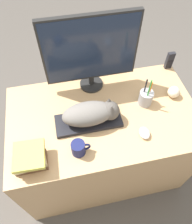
{
  "coord_description": "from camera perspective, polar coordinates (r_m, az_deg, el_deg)",
  "views": [
    {
      "loc": [
        -0.22,
        -0.42,
        1.89
      ],
      "look_at": [
        -0.05,
        0.35,
        0.82
      ],
      "focal_mm": 35.0,
      "sensor_mm": 36.0,
      "label": 1
    }
  ],
  "objects": [
    {
      "name": "ground_plane",
      "position": [
        1.95,
        3.96,
        -22.65
      ],
      "size": [
        12.0,
        12.0,
        0.0
      ],
      "primitive_type": "plane",
      "color": "#4C4742"
    },
    {
      "name": "desk",
      "position": [
        1.71,
        1.63,
        -8.06
      ],
      "size": [
        1.22,
        0.72,
        0.76
      ],
      "color": "tan",
      "rests_on": "ground_plane"
    },
    {
      "name": "keyboard",
      "position": [
        1.35,
        -1.98,
        -2.37
      ],
      "size": [
        0.41,
        0.16,
        0.02
      ],
      "color": "black",
      "rests_on": "desk"
    },
    {
      "name": "cat",
      "position": [
        1.29,
        -0.79,
        -0.25
      ],
      "size": [
        0.35,
        0.16,
        0.14
      ],
      "color": "#66605B",
      "rests_on": "keyboard"
    },
    {
      "name": "monitor",
      "position": [
        1.35,
        -1.4,
        15.54
      ],
      "size": [
        0.58,
        0.16,
        0.53
      ],
      "color": "black",
      "rests_on": "desk"
    },
    {
      "name": "computer_mouse",
      "position": [
        1.32,
        12.56,
        -5.36
      ],
      "size": [
        0.06,
        0.08,
        0.04
      ],
      "color": "silver",
      "rests_on": "desk"
    },
    {
      "name": "coffee_mug",
      "position": [
        1.22,
        -4.5,
        -9.4
      ],
      "size": [
        0.11,
        0.08,
        0.09
      ],
      "color": "#141947",
      "rests_on": "desk"
    },
    {
      "name": "pen_cup",
      "position": [
        1.44,
        12.87,
        3.68
      ],
      "size": [
        0.09,
        0.09,
        0.23
      ],
      "color": "#939399",
      "rests_on": "desk"
    },
    {
      "name": "baseball",
      "position": [
        1.54,
        19.63,
        4.94
      ],
      "size": [
        0.08,
        0.08,
        0.08
      ],
      "color": "beige",
      "rests_on": "desk"
    },
    {
      "name": "phone",
      "position": [
        1.72,
        18.66,
        12.61
      ],
      "size": [
        0.05,
        0.03,
        0.14
      ],
      "color": "black",
      "rests_on": "desk"
    },
    {
      "name": "book_stack",
      "position": [
        1.23,
        -16.87,
        -11.72
      ],
      "size": [
        0.18,
        0.18,
        0.1
      ],
      "color": "brown",
      "rests_on": "desk"
    }
  ]
}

